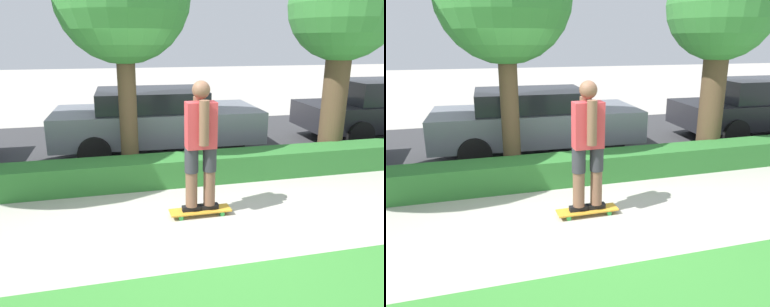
{
  "view_description": "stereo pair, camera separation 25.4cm",
  "coord_description": "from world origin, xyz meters",
  "views": [
    {
      "loc": [
        -1.12,
        -4.32,
        2.34
      ],
      "look_at": [
        0.03,
        0.6,
        0.81
      ],
      "focal_mm": 35.0,
      "sensor_mm": 36.0,
      "label": 1
    },
    {
      "loc": [
        -1.37,
        -4.26,
        2.34
      ],
      "look_at": [
        0.03,
        0.6,
        0.81
      ],
      "focal_mm": 35.0,
      "sensor_mm": 36.0,
      "label": 2
    }
  ],
  "objects": [
    {
      "name": "street_asphalt",
      "position": [
        0.0,
        4.2,
        0.0
      ],
      "size": [
        18.26,
        5.0,
        0.01
      ],
      "color": "#38383A",
      "rests_on": "ground_plane"
    },
    {
      "name": "skateboard",
      "position": [
        0.07,
        0.28,
        0.07
      ],
      "size": [
        0.86,
        0.24,
        0.08
      ],
      "color": "gold",
      "rests_on": "ground_plane"
    },
    {
      "name": "tree_far",
      "position": [
        3.22,
        2.1,
        2.86
      ],
      "size": [
        2.01,
        2.01,
        3.97
      ],
      "color": "brown",
      "rests_on": "ground_plane"
    },
    {
      "name": "skater_person",
      "position": [
        0.07,
        0.28,
        1.03
      ],
      "size": [
        0.51,
        0.46,
        1.77
      ],
      "color": "black",
      "rests_on": "skateboard"
    },
    {
      "name": "parked_car_middle",
      "position": [
        -0.08,
        3.48,
        0.73
      ],
      "size": [
        4.32,
        1.98,
        1.36
      ],
      "rotation": [
        0.0,
        0.0,
        -0.04
      ],
      "color": "slate",
      "rests_on": "ground_plane"
    },
    {
      "name": "ground_plane",
      "position": [
        0.0,
        0.0,
        0.0
      ],
      "size": [
        60.0,
        60.0,
        0.0
      ],
      "primitive_type": "plane",
      "color": "#ADA89E"
    },
    {
      "name": "hedge_row",
      "position": [
        0.0,
        1.6,
        0.23
      ],
      "size": [
        18.26,
        0.6,
        0.46
      ],
      "color": "#2D702D",
      "rests_on": "ground_plane"
    }
  ]
}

